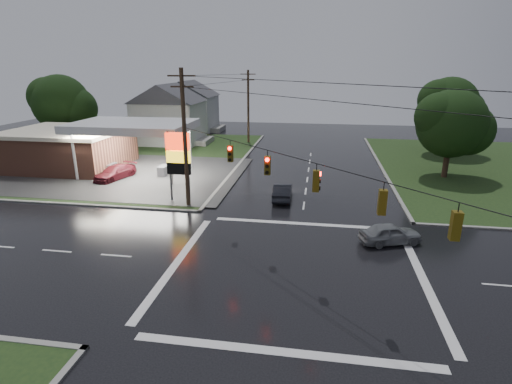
# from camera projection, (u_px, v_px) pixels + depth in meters

# --- Properties ---
(ground) EXTENTS (120.00, 120.00, 0.00)m
(ground) POSITION_uv_depth(u_px,v_px,m) (295.00, 269.00, 22.88)
(ground) COLOR black
(ground) RESTS_ON ground
(grass_nw) EXTENTS (36.00, 36.00, 0.08)m
(grass_nw) POSITION_uv_depth(u_px,v_px,m) (106.00, 156.00, 51.23)
(grass_nw) COLOR #1B3316
(grass_nw) RESTS_ON ground
(gas_station) EXTENTS (26.20, 18.00, 5.60)m
(gas_station) POSITION_uv_depth(u_px,v_px,m) (77.00, 146.00, 44.49)
(gas_station) COLOR #2D2D2D
(gas_station) RESTS_ON ground
(pylon_sign) EXTENTS (2.00, 0.35, 6.00)m
(pylon_sign) POSITION_uv_depth(u_px,v_px,m) (178.00, 155.00, 33.11)
(pylon_sign) COLOR #59595E
(pylon_sign) RESTS_ON ground
(utility_pole_nw) EXTENTS (2.20, 0.32, 11.00)m
(utility_pole_nw) POSITION_uv_depth(u_px,v_px,m) (185.00, 137.00, 31.50)
(utility_pole_nw) COLOR #382619
(utility_pole_nw) RESTS_ON ground
(utility_pole_n) EXTENTS (2.20, 0.32, 10.50)m
(utility_pole_n) POSITION_uv_depth(u_px,v_px,m) (248.00, 106.00, 58.38)
(utility_pole_n) COLOR #382619
(utility_pole_n) RESTS_ON ground
(traffic_signals) EXTENTS (26.87, 26.87, 1.47)m
(traffic_signals) POSITION_uv_depth(u_px,v_px,m) (299.00, 159.00, 20.88)
(traffic_signals) COLOR black
(traffic_signals) RESTS_ON ground
(house_near) EXTENTS (11.05, 8.48, 8.60)m
(house_near) POSITION_uv_depth(u_px,v_px,m) (169.00, 113.00, 58.54)
(house_near) COLOR silver
(house_near) RESTS_ON ground
(house_far) EXTENTS (11.05, 8.48, 8.60)m
(house_far) POSITION_uv_depth(u_px,v_px,m) (189.00, 105.00, 69.98)
(house_far) COLOR silver
(house_far) RESTS_ON ground
(tree_nw_behind) EXTENTS (8.93, 7.60, 10.00)m
(tree_nw_behind) POSITION_uv_depth(u_px,v_px,m) (62.00, 103.00, 54.29)
(tree_nw_behind) COLOR black
(tree_nw_behind) RESTS_ON ground
(tree_ne_near) EXTENTS (7.99, 6.80, 8.98)m
(tree_ne_near) POSITION_uv_depth(u_px,v_px,m) (453.00, 124.00, 39.74)
(tree_ne_near) COLOR black
(tree_ne_near) RESTS_ON ground
(tree_ne_far) EXTENTS (8.46, 7.20, 9.80)m
(tree_ne_far) POSITION_uv_depth(u_px,v_px,m) (450.00, 106.00, 50.38)
(tree_ne_far) COLOR black
(tree_ne_far) RESTS_ON ground
(car_north) EXTENTS (1.65, 4.39, 1.43)m
(car_north) POSITION_uv_depth(u_px,v_px,m) (283.00, 191.00, 34.65)
(car_north) COLOR black
(car_north) RESTS_ON ground
(car_crossing) EXTENTS (4.30, 2.82, 1.36)m
(car_crossing) POSITION_uv_depth(u_px,v_px,m) (390.00, 234.00, 26.04)
(car_crossing) COLOR slate
(car_crossing) RESTS_ON ground
(car_pump) EXTENTS (3.30, 5.26, 1.42)m
(car_pump) POSITION_uv_depth(u_px,v_px,m) (115.00, 172.00, 40.67)
(car_pump) COLOR #50121A
(car_pump) RESTS_ON ground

